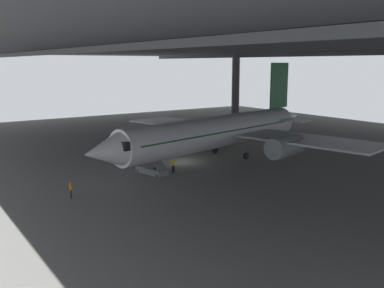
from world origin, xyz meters
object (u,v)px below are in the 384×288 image
(boarding_stairs, at_px, (151,167))
(baggage_tug, at_px, (216,143))
(airplane_main, at_px, (219,132))
(crew_worker_near_nose, at_px, (71,189))
(crew_worker_by_stairs, at_px, (173,164))

(boarding_stairs, xyz_separation_m, baggage_tug, (-8.80, 16.03, -0.22))
(airplane_main, distance_m, baggage_tug, 9.18)
(crew_worker_near_nose, relative_size, baggage_tug, 0.62)
(crew_worker_by_stairs, distance_m, baggage_tug, 17.00)
(boarding_stairs, distance_m, baggage_tug, 18.28)
(baggage_tug, bearing_deg, boarding_stairs, -61.24)
(crew_worker_by_stairs, bearing_deg, boarding_stairs, -116.93)
(boarding_stairs, distance_m, crew_worker_by_stairs, 2.52)
(crew_worker_by_stairs, xyz_separation_m, baggage_tug, (-9.93, 13.79, -0.47))
(crew_worker_near_nose, bearing_deg, crew_worker_by_stairs, 101.35)
(airplane_main, relative_size, boarding_stairs, 8.28)
(airplane_main, bearing_deg, baggage_tug, 145.38)
(airplane_main, bearing_deg, boarding_stairs, -81.34)
(airplane_main, relative_size, crew_worker_near_nose, 26.10)
(boarding_stairs, bearing_deg, airplane_main, 98.66)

